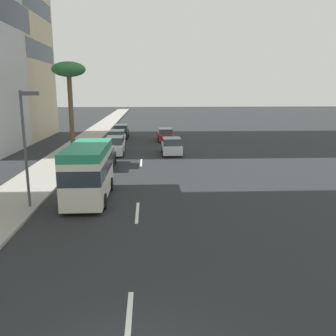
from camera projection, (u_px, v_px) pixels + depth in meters
name	position (u px, v px, depth m)	size (l,w,h in m)	color
ground_plane	(142.00, 149.00, 37.84)	(198.00, 198.00, 0.00)	#26282B
sidewalk_right	(75.00, 149.00, 37.43)	(162.00, 3.60, 0.15)	#9E9B93
lane_stripe_near	(128.00, 326.00, 9.48)	(3.20, 0.16, 0.01)	silver
lane_stripe_mid	(137.00, 212.00, 18.26)	(3.20, 0.16, 0.01)	silver
lane_stripe_far	(141.00, 163.00, 30.85)	(3.20, 0.16, 0.01)	silver
car_lead	(172.00, 146.00, 34.73)	(4.01, 1.91, 1.63)	silver
minibus_second	(89.00, 170.00, 20.13)	(6.16, 2.26, 3.15)	silver
car_third	(115.00, 146.00, 34.82)	(4.58, 1.84, 1.71)	white
car_fourth	(117.00, 138.00, 41.17)	(4.76, 1.92, 1.61)	white
car_fifth	(165.00, 135.00, 44.10)	(4.73, 1.83, 1.55)	#A51E1E
car_sixth	(121.00, 132.00, 46.82)	(4.43, 1.93, 1.71)	black
car_seventh	(103.00, 158.00, 29.02)	(4.56, 1.90, 1.54)	black
palm_tree	(69.00, 73.00, 34.71)	(3.26, 3.26, 8.74)	brown
street_lamp	(26.00, 135.00, 17.97)	(0.24, 0.97, 5.99)	#4C4C51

